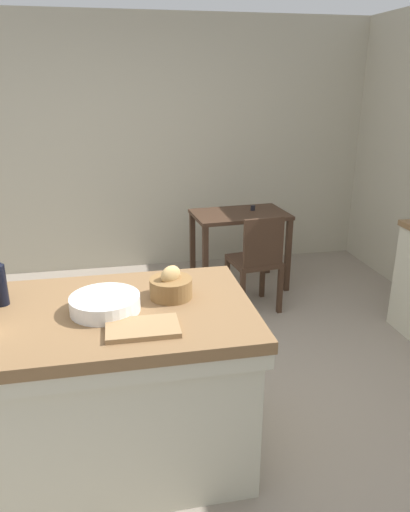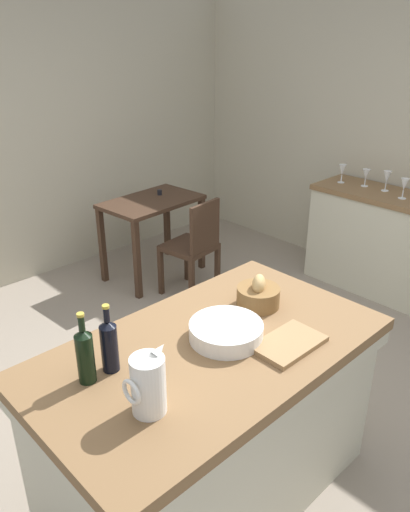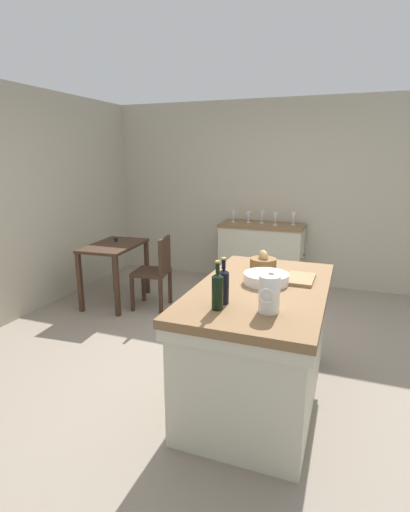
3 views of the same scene
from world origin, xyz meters
TOP-DOWN VIEW (x-y plane):
  - ground_plane at (0.00, 0.00)m, footprint 6.76×6.76m
  - wall_back at (0.00, 2.60)m, footprint 5.32×0.12m
  - island_table at (-0.40, -0.40)m, footprint 1.63×0.93m
  - side_cabinet at (2.26, 0.18)m, footprint 0.52×1.19m
  - writing_desk at (0.97, 1.77)m, footprint 0.94×0.62m
  - wooden_chair at (0.97, 1.20)m, footprint 0.45×0.45m
  - pitcher at (-0.85, -0.54)m, footprint 0.17×0.13m
  - wash_bowl at (-0.31, -0.41)m, footprint 0.34×0.34m
  - bread_basket at (0.03, -0.32)m, footprint 0.22×0.22m
  - cutting_board at (-0.15, -0.65)m, footprint 0.33×0.21m
  - wine_bottle_dark at (-0.82, -0.24)m, footprint 0.07×0.07m
  - wine_bottle_amber at (-0.93, -0.24)m, footprint 0.07×0.07m
  - wine_glass_left at (2.21, -0.01)m, footprint 0.07×0.07m
  - wine_glass_middle at (2.31, 0.20)m, footprint 0.07×0.07m
  - wine_glass_right at (2.31, 0.39)m, footprint 0.07×0.07m
  - wine_glass_far_right at (2.26, 0.60)m, footprint 0.07×0.07m

SIDE VIEW (x-z plane):
  - ground_plane at x=0.00m, z-range 0.00..0.00m
  - side_cabinet at x=2.26m, z-range 0.00..0.91m
  - wooden_chair at x=0.97m, z-range 0.04..0.93m
  - island_table at x=-0.40m, z-range 0.03..0.93m
  - writing_desk at x=0.97m, z-range 0.23..1.04m
  - cutting_board at x=-0.15m, z-range 0.90..0.92m
  - wash_bowl at x=-0.31m, z-range 0.90..0.98m
  - bread_basket at x=0.03m, z-range 0.87..1.04m
  - wine_glass_right at x=2.31m, z-range 0.94..1.09m
  - pitcher at x=-0.85m, z-range 0.88..1.15m
  - wine_bottle_dark at x=-0.82m, z-range 0.87..1.18m
  - wine_glass_far_right at x=2.26m, z-range 0.94..1.11m
  - wine_bottle_amber at x=-0.93m, z-range 0.87..1.18m
  - wine_glass_left at x=2.21m, z-range 0.94..1.11m
  - wine_glass_middle at x=2.31m, z-range 0.94..1.12m
  - wall_back at x=0.00m, z-range 0.00..2.60m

